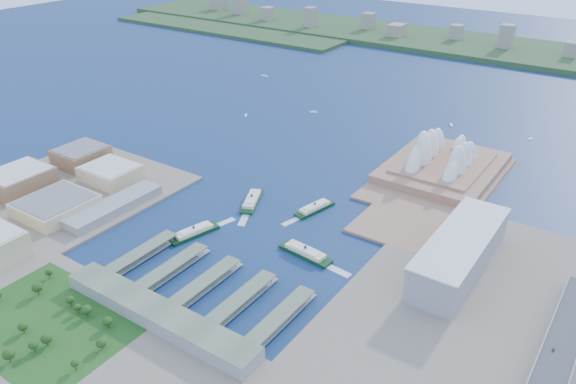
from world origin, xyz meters
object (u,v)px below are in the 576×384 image
Objects in this scene: ferry_a at (252,199)px; opera_house at (445,150)px; toaster_building at (460,253)px; car_c at (553,350)px; ferry_b at (315,206)px; ferry_d at (305,251)px; ferry_c at (194,231)px.

opera_house is at bearing 28.34° from ferry_a.
toaster_building is 245.66m from ferry_a.
opera_house reaches higher than car_c.
toaster_building reaches higher than ferry_b.
ferry_d is at bearing -155.74° from toaster_building.
ferry_a reaches higher than ferry_c.
opera_house reaches higher than ferry_d.
car_c is (101.00, -79.69, -5.03)m from toaster_building.
ferry_a is 354.48m from car_c.
opera_house reaches higher than ferry_a.
opera_house is 257.69m from ferry_a.
car_c is (346.17, -75.66, 10.00)m from ferry_a.
ferry_d is at bearing -99.62° from opera_house.
ferry_b is at bearing -3.80° from ferry_a.
car_c reaches higher than ferry_b.
car_c is at bearing -38.27° from toaster_building.
toaster_building is 128.75m from car_c.
ferry_a is 1.02× the size of ferry_c.
ferry_a is at bearing -179.06° from toaster_building.
ferry_a is (-245.17, -4.02, -15.03)m from toaster_building.
ferry_d is (-134.13, -60.45, -14.96)m from toaster_building.
ferry_a is at bearing 69.18° from ferry_d.
ferry_a is 1.09× the size of ferry_b.
ferry_a is at bearing -79.90° from ferry_c.
car_c is at bearing -162.82° from ferry_c.
car_c reaches higher than ferry_c.
opera_house is 337.72m from ferry_c.
car_c is (191.00, -279.69, -16.53)m from opera_house.
opera_house reaches higher than toaster_building.
toaster_building is 2.68× the size of ferry_a.
toaster_building is 147.89m from ferry_d.
opera_house is 1.16× the size of toaster_building.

